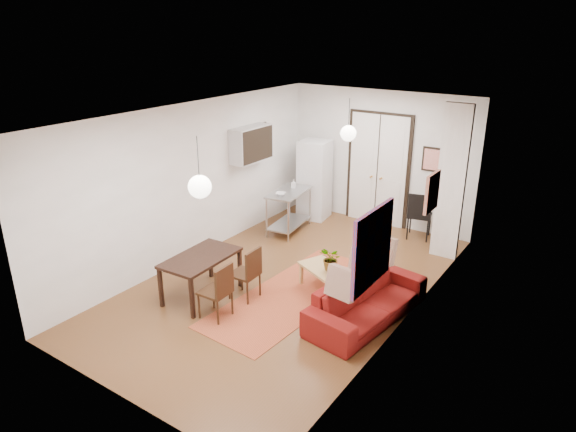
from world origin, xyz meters
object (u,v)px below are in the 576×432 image
Objects in this scene: sofa at (367,300)px; dining_chair_far at (219,284)px; kitchen_counter at (289,206)px; fridge at (314,180)px; dining_chair_near at (247,267)px; black_side_chair at (422,210)px; coffee_table at (326,272)px; dining_table at (201,261)px.

sofa is 2.24m from dining_chair_far.
kitchen_counter is 1.39× the size of dining_chair_far.
fridge is at bearing -169.54° from dining_chair_far.
sofa is 2.43× the size of dining_chair_near.
black_side_chair reaches higher than sofa.
black_side_chair is at bearing 20.11° from kitchen_counter.
coffee_table is 2.04m from dining_table.
dining_chair_far is (-0.98, -1.52, 0.15)m from coffee_table.
dining_chair_near is (0.60, 0.44, -0.12)m from dining_table.
dining_chair_near reaches higher than dining_table.
dining_chair_near and dining_chair_far have the same top height.
kitchen_counter is 1.07m from fridge.
dining_chair_near is at bearing 110.90° from sofa.
dining_table is at bearing -56.26° from dining_chair_near.
black_side_chair is at bearing 65.29° from dining_table.
dining_chair_near is (-1.92, -0.44, 0.19)m from sofa.
coffee_table is 3.52m from fridge.
sofa is at bearing -56.11° from fridge.
sofa is 1.75× the size of kitchen_counter.
black_side_chair is (-0.49, 3.53, 0.27)m from sofa.
black_side_chair is (2.43, 1.30, 0.02)m from kitchen_counter.
sofa is at bearing 100.59° from dining_chair_near.
kitchen_counter is 3.14m from dining_table.
dining_table is 4.85m from black_side_chair.
dining_chair_near is at bearing -139.92° from coffee_table.
sofa reaches higher than coffee_table.
dining_chair_far is at bearing -122.70° from coffee_table.
fridge is (-2.92, 3.25, 0.57)m from sofa.
coffee_table is 1.07× the size of black_side_chair.
kitchen_counter is at bearing 97.35° from dining_table.
black_side_chair reaches higher than coffee_table.
dining_table is at bearing -141.40° from coffee_table.
dining_table is (-2.52, -0.88, 0.32)m from sofa.
fridge is (-1.97, 2.87, 0.53)m from coffee_table.
sofa is 1.21× the size of fridge.
kitchen_counter is 3.52m from dining_chair_far.
fridge is (0.01, 1.02, 0.32)m from kitchen_counter.
coffee_table is 1.29m from dining_chair_near.
kitchen_counter is at bearing -98.37° from fridge.
kitchen_counter is 2.86m from dining_chair_near.
sofa is at bearing -45.39° from kitchen_counter.
kitchen_counter is 0.69× the size of fridge.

